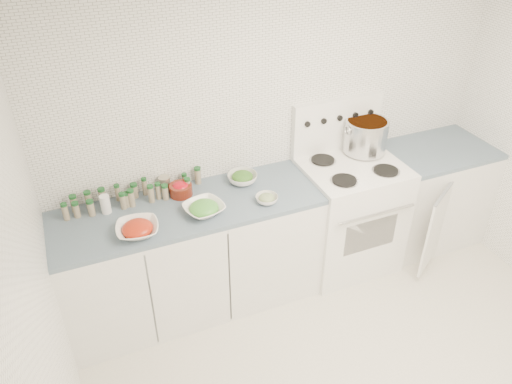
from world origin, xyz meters
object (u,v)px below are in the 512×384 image
stock_pot (366,134)px  bowl_snowpea (204,208)px  bowl_tomato (137,229)px  stove (347,212)px

stock_pot → bowl_snowpea: (-1.41, -0.26, -0.15)m
stock_pot → bowl_tomato: stock_pot is taller
stock_pot → bowl_tomato: 1.90m
bowl_tomato → bowl_snowpea: bearing=6.5°
stove → bowl_snowpea: size_ratio=4.31×
stove → stock_pot: stove is taller
stock_pot → bowl_snowpea: stock_pot is taller
bowl_tomato → bowl_snowpea: (0.46, 0.05, -0.00)m
stove → bowl_tomato: stove is taller
bowl_snowpea → stove: bearing=5.1°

